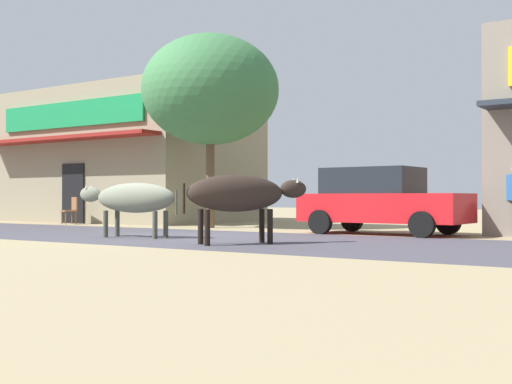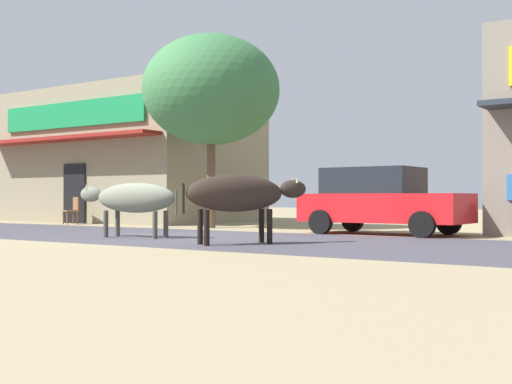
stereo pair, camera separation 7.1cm
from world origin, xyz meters
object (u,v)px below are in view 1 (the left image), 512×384
object	(u,v)px
cafe_chair_near_tree	(71,209)
cow_near_brown	(133,198)
parked_hatchback_car	(380,200)
roadside_tree	(210,90)
cow_far_dark	(239,194)

from	to	relation	value
cafe_chair_near_tree	cow_near_brown	bearing A→B (deg)	-31.39
parked_hatchback_car	cafe_chair_near_tree	bearing A→B (deg)	-179.75
cow_near_brown	cafe_chair_near_tree	distance (m)	8.32
roadside_tree	cafe_chair_near_tree	distance (m)	6.67
parked_hatchback_car	cow_near_brown	xyz separation A→B (m)	(-4.10, -4.38, 0.04)
roadside_tree	cafe_chair_near_tree	size ratio (longest dim) A/B	6.26
roadside_tree	parked_hatchback_car	distance (m)	6.49
parked_hatchback_car	cafe_chair_near_tree	xyz separation A→B (m)	(-11.20, -0.05, -0.33)
cow_near_brown	cafe_chair_near_tree	size ratio (longest dim) A/B	2.87
parked_hatchback_car	cow_near_brown	size ratio (longest dim) A/B	1.56
parked_hatchback_car	cafe_chair_near_tree	world-z (taller)	parked_hatchback_car
cow_far_dark	cafe_chair_near_tree	distance (m)	11.35
roadside_tree	cow_far_dark	distance (m)	7.68
roadside_tree	cafe_chair_near_tree	bearing A→B (deg)	-175.32
roadside_tree	cow_near_brown	xyz separation A→B (m)	(1.50, -4.79, -3.23)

